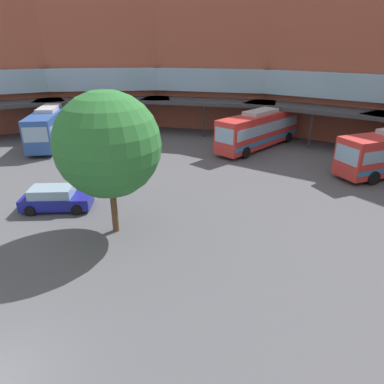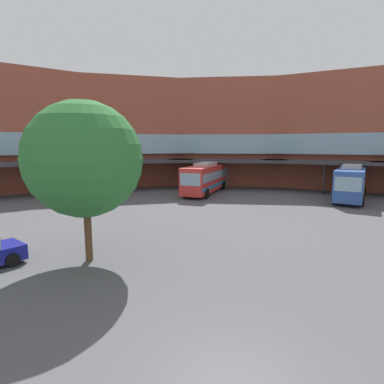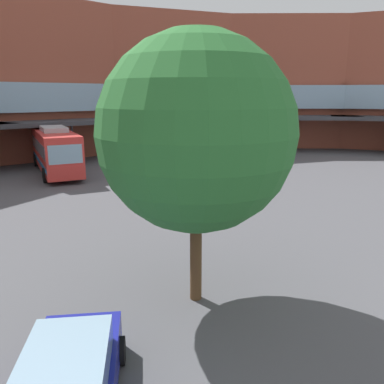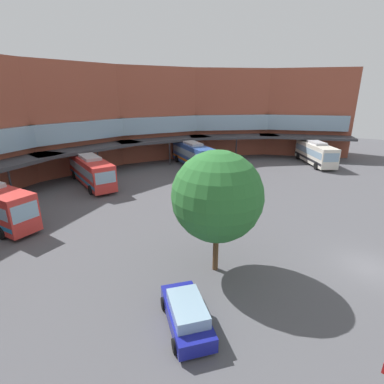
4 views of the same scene
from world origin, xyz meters
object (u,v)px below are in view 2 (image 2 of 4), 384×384
(plaza_tree, at_px, (84,160))
(bus_3, at_px, (99,179))
(bus_4, at_px, (351,182))
(bus_1, at_px, (206,178))

(plaza_tree, bearing_deg, bus_3, 101.33)
(bus_3, xyz_separation_m, bus_4, (27.60, -4.23, -0.06))
(bus_1, relative_size, bus_3, 0.96)
(bus_3, height_order, bus_4, bus_3)
(bus_1, height_order, bus_3, bus_3)
(bus_3, distance_m, plaza_tree, 20.99)
(bus_1, height_order, plaza_tree, plaza_tree)
(bus_4, bearing_deg, bus_3, -64.46)
(bus_1, xyz_separation_m, plaza_tree, (-8.45, -21.77, 3.24))
(bus_4, height_order, plaza_tree, plaza_tree)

